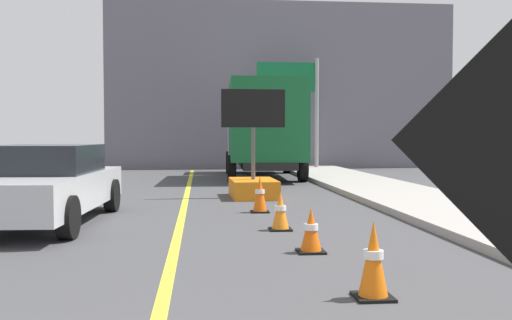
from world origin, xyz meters
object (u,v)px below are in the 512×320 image
(arrow_board_trailer, at_px, (253,178))
(traffic_cone_mid_lane, at_px, (311,231))
(pickup_car, at_px, (43,184))
(box_truck, at_px, (263,128))
(traffic_cone_near_sign, at_px, (373,260))
(highway_guide_sign, at_px, (299,94))
(traffic_cone_far_lane, at_px, (280,211))
(traffic_cone_curbside, at_px, (260,194))

(arrow_board_trailer, height_order, traffic_cone_mid_lane, arrow_board_trailer)
(arrow_board_trailer, relative_size, pickup_car, 0.56)
(arrow_board_trailer, height_order, box_truck, box_truck)
(pickup_car, xyz_separation_m, traffic_cone_near_sign, (4.39, -5.05, -0.33))
(box_truck, bearing_deg, traffic_cone_mid_lane, -93.66)
(box_truck, bearing_deg, highway_guide_sign, 64.06)
(pickup_car, distance_m, traffic_cone_near_sign, 6.70)
(pickup_car, relative_size, traffic_cone_far_lane, 7.55)
(highway_guide_sign, relative_size, traffic_cone_far_lane, 7.89)
(traffic_cone_near_sign, xyz_separation_m, traffic_cone_far_lane, (-0.33, 3.91, -0.05))
(traffic_cone_curbside, bearing_deg, traffic_cone_near_sign, -85.91)
(traffic_cone_mid_lane, bearing_deg, traffic_cone_near_sign, -85.29)
(pickup_car, bearing_deg, arrow_board_trailer, 42.99)
(traffic_cone_far_lane, bearing_deg, traffic_cone_mid_lane, -85.11)
(arrow_board_trailer, bearing_deg, box_truck, 81.43)
(box_truck, relative_size, traffic_cone_mid_lane, 11.69)
(highway_guide_sign, distance_m, traffic_cone_far_lane, 16.37)
(traffic_cone_near_sign, distance_m, traffic_cone_curbside, 6.09)
(pickup_car, xyz_separation_m, highway_guide_sign, (7.18, 14.64, 2.73))
(pickup_car, distance_m, traffic_cone_curbside, 4.10)
(traffic_cone_far_lane, bearing_deg, highway_guide_sign, 78.84)
(pickup_car, height_order, traffic_cone_far_lane, pickup_car)
(arrow_board_trailer, xyz_separation_m, traffic_cone_near_sign, (0.31, -8.86, -0.12))
(highway_guide_sign, height_order, traffic_cone_curbside, highway_guide_sign)
(highway_guide_sign, relative_size, traffic_cone_mid_lane, 8.42)
(arrow_board_trailer, xyz_separation_m, traffic_cone_far_lane, (-0.02, -4.94, -0.17))
(box_truck, height_order, traffic_cone_near_sign, box_truck)
(highway_guide_sign, xyz_separation_m, traffic_cone_far_lane, (-3.11, -15.77, -3.11))
(arrow_board_trailer, relative_size, traffic_cone_curbside, 3.64)
(arrow_board_trailer, distance_m, pickup_car, 5.59)
(traffic_cone_far_lane, distance_m, traffic_cone_curbside, 2.16)
(box_truck, relative_size, traffic_cone_curbside, 9.36)
(arrow_board_trailer, bearing_deg, pickup_car, -137.01)
(traffic_cone_near_sign, xyz_separation_m, traffic_cone_mid_lane, (-0.18, 2.13, -0.07))
(arrow_board_trailer, relative_size, traffic_cone_mid_lane, 4.55)
(arrow_board_trailer, bearing_deg, highway_guide_sign, 74.06)
(box_truck, bearing_deg, arrow_board_trailer, -98.57)
(traffic_cone_mid_lane, xyz_separation_m, traffic_cone_curbside, (-0.26, 3.94, 0.07))
(highway_guide_sign, xyz_separation_m, traffic_cone_near_sign, (-2.78, -19.68, -3.06))
(traffic_cone_mid_lane, distance_m, traffic_cone_curbside, 3.95)
(highway_guide_sign, bearing_deg, traffic_cone_near_sign, -98.05)
(arrow_board_trailer, relative_size, traffic_cone_near_sign, 3.64)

